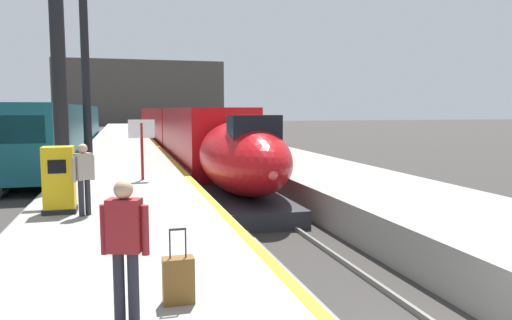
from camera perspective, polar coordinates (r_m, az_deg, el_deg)
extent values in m
cube|color=gray|center=(29.49, -15.54, 0.04)|extent=(4.80, 110.00, 1.05)
cube|color=gray|center=(30.58, -0.19, 0.47)|extent=(4.80, 110.00, 1.05)
cube|color=yellow|center=(29.53, -11.15, 1.19)|extent=(0.20, 107.80, 0.01)
cube|color=slate|center=(32.44, -9.70, -0.12)|extent=(0.08, 110.00, 0.12)
cube|color=slate|center=(32.63, -7.08, -0.04)|extent=(0.08, 110.00, 0.12)
cube|color=slate|center=(32.63, -23.99, -0.52)|extent=(0.08, 110.00, 0.12)
cube|color=slate|center=(32.44, -21.37, -0.45)|extent=(0.08, 110.00, 0.12)
ellipsoid|color=#B20F14|center=(16.94, -1.73, 0.33)|extent=(2.78, 7.50, 2.56)
cube|color=#28282D|center=(16.81, -1.41, -5.08)|extent=(2.46, 6.37, 0.55)
cube|color=black|center=(15.23, -0.22, 3.72)|extent=(1.59, 1.00, 0.90)
sphere|color=#F24C4C|center=(13.45, 2.02, -1.82)|extent=(0.28, 0.28, 0.28)
cube|color=#B20F14|center=(25.97, -6.64, 2.85)|extent=(2.90, 14.00, 3.05)
cube|color=black|center=(25.76, -9.79, 4.01)|extent=(0.04, 11.90, 0.80)
cube|color=black|center=(26.20, -3.58, 4.12)|extent=(0.04, 11.90, 0.80)
cube|color=silver|center=(26.07, -6.61, 0.06)|extent=(2.92, 13.30, 0.24)
cube|color=black|center=(21.76, -4.74, -2.51)|extent=(2.03, 2.20, 0.56)
cube|color=black|center=(30.53, -7.92, -0.06)|extent=(2.03, 2.20, 0.56)
cube|color=#B20F14|center=(42.43, -10.16, 4.06)|extent=(2.90, 18.00, 3.05)
cube|color=black|center=(42.30, -12.10, 4.76)|extent=(0.04, 15.84, 0.80)
cube|color=black|center=(42.57, -8.26, 4.84)|extent=(0.04, 15.84, 0.80)
cube|color=black|center=(36.46, -9.18, 0.92)|extent=(2.03, 2.20, 0.56)
cube|color=black|center=(48.61, -10.81, 2.18)|extent=(2.03, 2.20, 0.56)
cube|color=#B20F14|center=(60.96, -11.84, 4.63)|extent=(2.90, 18.00, 3.05)
cube|color=black|center=(60.87, -13.19, 5.11)|extent=(0.04, 15.84, 0.80)
cube|color=black|center=(61.06, -10.52, 5.17)|extent=(0.04, 15.84, 0.80)
cube|color=black|center=(54.94, -11.37, 2.61)|extent=(2.03, 2.20, 0.56)
cube|color=black|center=(67.13, -12.16, 3.21)|extent=(2.03, 2.20, 0.56)
cube|color=#145660|center=(29.44, -23.55, 2.91)|extent=(2.85, 18.00, 3.30)
cube|color=black|center=(20.58, -27.02, 3.26)|extent=(2.28, 0.08, 1.10)
cube|color=black|center=(29.64, -26.27, 3.78)|extent=(0.04, 15.30, 0.90)
cube|color=black|center=(29.26, -20.88, 3.99)|extent=(0.04, 15.30, 0.90)
cube|color=black|center=(23.94, -25.23, -2.34)|extent=(2.00, 2.00, 0.52)
cube|color=black|center=(35.27, -22.15, 0.34)|extent=(2.00, 2.00, 0.52)
cube|color=#145660|center=(47.91, -20.52, 4.08)|extent=(2.85, 18.00, 3.30)
cylinder|color=black|center=(16.26, -22.62, 12.39)|extent=(0.44, 0.44, 8.79)
cylinder|color=black|center=(27.86, -19.74, 10.75)|extent=(0.44, 0.44, 9.81)
cylinder|color=#23232D|center=(5.91, -14.44, -14.55)|extent=(0.13, 0.13, 0.85)
cylinder|color=#23232D|center=(5.96, -16.04, -14.41)|extent=(0.13, 0.13, 0.85)
cube|color=maroon|center=(5.72, -15.45, -7.57)|extent=(0.43, 0.33, 0.62)
cylinder|color=maroon|center=(5.66, -13.12, -8.18)|extent=(0.09, 0.09, 0.58)
cylinder|color=maroon|center=(5.81, -17.69, -7.92)|extent=(0.09, 0.09, 0.58)
sphere|color=tan|center=(5.64, -15.58, -3.41)|extent=(0.22, 0.22, 0.22)
cylinder|color=#23232D|center=(11.94, -19.47, -4.20)|extent=(0.13, 0.13, 0.85)
cylinder|color=#23232D|center=(11.85, -20.16, -4.30)|extent=(0.13, 0.13, 0.85)
cube|color=gray|center=(11.79, -19.94, -0.73)|extent=(0.44, 0.40, 0.62)
cylinder|color=gray|center=(11.92, -18.96, -0.86)|extent=(0.09, 0.09, 0.58)
cylinder|color=gray|center=(11.67, -20.93, -1.08)|extent=(0.09, 0.09, 0.58)
sphere|color=tan|center=(11.75, -20.02, 1.31)|extent=(0.22, 0.22, 0.22)
cube|color=brown|center=(6.39, -9.26, -14.01)|extent=(0.40, 0.22, 0.60)
cylinder|color=#262628|center=(6.23, -10.26, -9.91)|extent=(0.02, 0.02, 0.36)
cylinder|color=#262628|center=(6.25, -8.41, -9.83)|extent=(0.02, 0.02, 0.36)
cube|color=#262628|center=(6.19, -9.36, -8.18)|extent=(0.22, 0.03, 0.02)
cube|color=yellow|center=(12.37, -22.48, -2.20)|extent=(0.70, 0.56, 1.60)
cube|color=black|center=(12.05, -22.71, -0.74)|extent=(0.40, 0.02, 0.32)
cube|color=black|center=(12.50, -22.35, -5.56)|extent=(0.76, 0.62, 0.12)
cylinder|color=maroon|center=(17.19, -13.47, 0.99)|extent=(0.10, 0.10, 2.00)
cube|color=white|center=(17.14, -13.53, 3.65)|extent=(0.90, 0.06, 0.64)
cube|color=#4C4742|center=(106.72, -13.56, 7.82)|extent=(36.00, 2.00, 14.00)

